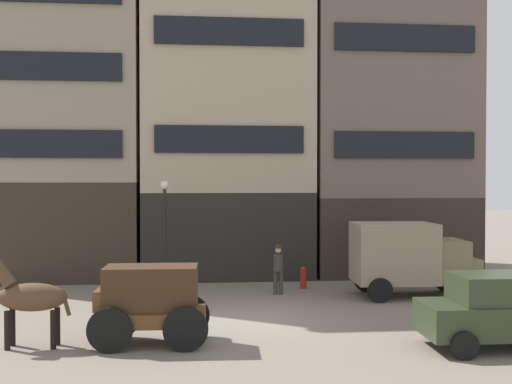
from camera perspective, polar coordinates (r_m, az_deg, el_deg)
ground_plane at (r=17.51m, az=-0.87°, el=-12.49°), size 120.00×120.00×0.00m
building_far_left at (r=27.18m, az=-18.04°, el=10.06°), size 7.05×6.42×16.63m
building_center_left at (r=26.30m, az=-2.90°, el=6.14°), size 7.63×6.42×12.74m
building_center_right at (r=27.54m, az=12.38°, el=5.83°), size 7.53×6.42×12.69m
cargo_wagon at (r=14.98m, az=-10.50°, el=-10.35°), size 2.94×1.59×1.98m
draft_horse at (r=15.51m, az=-21.57°, el=-9.55°), size 2.35×0.65×2.30m
delivery_truck_near at (r=21.31m, az=14.94°, el=-6.18°), size 4.40×2.23×2.62m
sedan_dark at (r=15.63m, az=22.58°, el=-10.81°), size 3.72×1.90×1.83m
pedestrian_officer at (r=21.06m, az=2.21°, el=-7.44°), size 0.50×0.50×1.79m
streetlamp_curbside at (r=21.83m, az=-9.00°, el=-2.69°), size 0.32×0.32×4.12m
fire_hydrant_curbside at (r=22.36m, az=4.68°, el=-8.38°), size 0.24×0.24×0.83m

